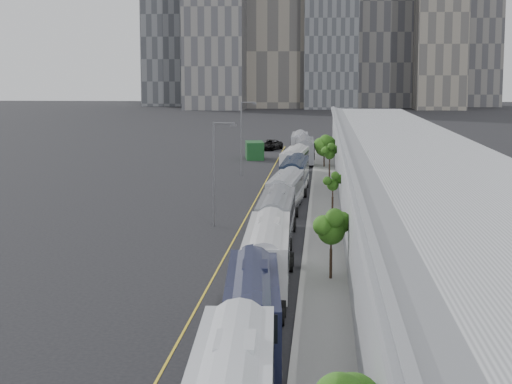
# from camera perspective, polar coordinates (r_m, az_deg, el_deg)

# --- Properties ---
(sidewalk) EXTENTS (10.00, 170.00, 0.12)m
(sidewalk) POSITION_cam_1_polar(r_m,az_deg,el_deg) (74.55, 7.24, -2.06)
(sidewalk) COLOR gray
(sidewalk) RESTS_ON ground
(lane_line) EXTENTS (0.12, 160.00, 0.02)m
(lane_line) POSITION_cam_1_polar(r_m,az_deg,el_deg) (74.79, -0.83, -2.00)
(lane_line) COLOR gold
(lane_line) RESTS_ON ground
(depot) EXTENTS (12.45, 160.40, 7.20)m
(depot) POSITION_cam_1_polar(r_m,az_deg,el_deg) (74.34, 10.36, 0.54)
(depot) COLOR gray
(depot) RESTS_ON ground
(bus_1) EXTENTS (3.41, 12.52, 3.62)m
(bus_1) POSITION_cam_1_polar(r_m,az_deg,el_deg) (40.98, -0.23, -8.10)
(bus_1) COLOR #161932
(bus_1) RESTS_ON ground
(bus_2) EXTENTS (3.02, 12.99, 3.78)m
(bus_2) POSITION_cam_1_polar(r_m,az_deg,el_deg) (52.51, 0.79, -4.47)
(bus_2) COLOR silver
(bus_2) RESTS_ON ground
(bus_3) EXTENTS (2.79, 12.45, 3.64)m
(bus_3) POSITION_cam_1_polar(r_m,az_deg,el_deg) (66.78, 1.37, -1.87)
(bus_3) COLOR slate
(bus_3) RESTS_ON ground
(bus_4) EXTENTS (3.18, 12.19, 3.53)m
(bus_4) POSITION_cam_1_polar(r_m,az_deg,el_deg) (81.33, 1.99, -0.16)
(bus_4) COLOR #9B9EA4
(bus_4) RESTS_ON ground
(bus_5) EXTENTS (2.91, 12.76, 3.71)m
(bus_5) POSITION_cam_1_polar(r_m,az_deg,el_deg) (94.15, 2.60, 0.98)
(bus_5) COLOR black
(bus_5) RESTS_ON ground
(bus_6) EXTENTS (3.39, 12.68, 3.67)m
(bus_6) POSITION_cam_1_polar(r_m,az_deg,el_deg) (108.34, 2.60, 1.86)
(bus_6) COLOR silver
(bus_6) RESTS_ON ground
(bus_7) EXTENTS (2.88, 12.87, 3.75)m
(bus_7) POSITION_cam_1_polar(r_m,az_deg,el_deg) (124.66, 3.27, 2.66)
(bus_7) COLOR slate
(bus_7) RESTS_ON ground
(bus_8) EXTENTS (2.81, 12.60, 3.67)m
(bus_8) POSITION_cam_1_polar(r_m,az_deg,el_deg) (137.07, 2.93, 3.11)
(bus_8) COLOR #A8A9B2
(bus_8) RESTS_ON ground
(tree_1) EXTENTS (1.73, 1.73, 4.27)m
(tree_1) POSITION_cam_1_polar(r_m,az_deg,el_deg) (53.37, 5.04, -2.36)
(tree_1) COLOR black
(tree_1) RESTS_ON ground
(tree_2) EXTENTS (1.07, 1.07, 3.68)m
(tree_2) POSITION_cam_1_polar(r_m,az_deg,el_deg) (76.93, 5.14, 0.51)
(tree_2) COLOR black
(tree_2) RESTS_ON ground
(tree_3) EXTENTS (1.33, 1.33, 4.28)m
(tree_3) POSITION_cam_1_polar(r_m,az_deg,el_deg) (102.45, 4.93, 2.62)
(tree_3) COLOR black
(tree_3) RESTS_ON ground
(tree_4) EXTENTS (2.56, 2.56, 4.46)m
(tree_4) POSITION_cam_1_polar(r_m,az_deg,el_deg) (119.26, 4.57, 3.17)
(tree_4) COLOR black
(tree_4) RESTS_ON ground
(street_lamp_near) EXTENTS (2.04, 0.22, 8.84)m
(street_lamp_near) POSITION_cam_1_polar(r_m,az_deg,el_deg) (72.15, -2.69, 1.72)
(street_lamp_near) COLOR #59595E
(street_lamp_near) RESTS_ON ground
(street_lamp_far) EXTENTS (2.04, 0.22, 9.41)m
(street_lamp_far) POSITION_cam_1_polar(r_m,az_deg,el_deg) (108.79, -0.89, 3.93)
(street_lamp_far) COLOR #59595E
(street_lamp_far) RESTS_ON ground
(shipping_container) EXTENTS (3.32, 5.86, 2.66)m
(shipping_container) POSITION_cam_1_polar(r_m,az_deg,el_deg) (130.64, -0.10, 2.79)
(shipping_container) COLOR #123B19
(shipping_container) RESTS_ON ground
(suv) EXTENTS (4.62, 6.78, 1.72)m
(suv) POSITION_cam_1_polar(r_m,az_deg,el_deg) (146.80, 0.92, 3.16)
(suv) COLOR black
(suv) RESTS_ON ground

